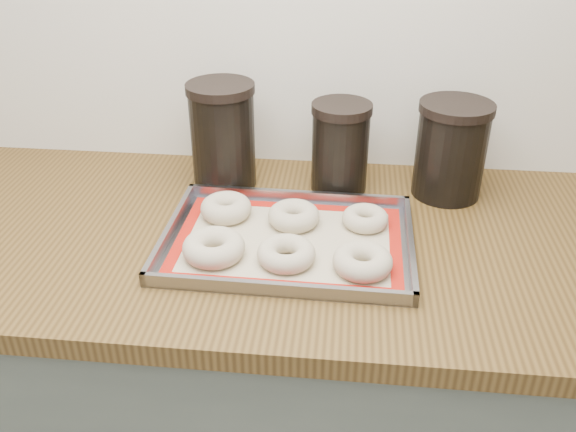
# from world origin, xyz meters

# --- Properties ---
(cabinet) EXTENTS (3.00, 0.65, 0.86)m
(cabinet) POSITION_xyz_m (0.00, 1.68, 0.43)
(cabinet) COLOR #5D6559
(cabinet) RESTS_ON floor
(countertop) EXTENTS (3.06, 0.68, 0.04)m
(countertop) POSITION_xyz_m (0.00, 1.68, 0.88)
(countertop) COLOR brown
(countertop) RESTS_ON cabinet
(baking_tray) EXTENTS (0.46, 0.34, 0.03)m
(baking_tray) POSITION_xyz_m (-0.12, 1.63, 0.91)
(baking_tray) COLOR gray
(baking_tray) RESTS_ON countertop
(baking_mat) EXTENTS (0.42, 0.30, 0.00)m
(baking_mat) POSITION_xyz_m (-0.12, 1.63, 0.90)
(baking_mat) COLOR #C6B793
(baking_mat) RESTS_ON baking_tray
(bagel_front_left) EXTENTS (0.12, 0.12, 0.04)m
(bagel_front_left) POSITION_xyz_m (-0.25, 1.57, 0.92)
(bagel_front_left) COLOR #C5B698
(bagel_front_left) RESTS_ON baking_mat
(bagel_front_mid) EXTENTS (0.12, 0.12, 0.04)m
(bagel_front_mid) POSITION_xyz_m (-0.12, 1.57, 0.92)
(bagel_front_mid) COLOR #C5B698
(bagel_front_mid) RESTS_ON baking_mat
(bagel_front_right) EXTENTS (0.11, 0.11, 0.04)m
(bagel_front_right) POSITION_xyz_m (0.01, 1.56, 0.92)
(bagel_front_right) COLOR #C5B698
(bagel_front_right) RESTS_ON baking_mat
(bagel_back_left) EXTENTS (0.11, 0.11, 0.04)m
(bagel_back_left) POSITION_xyz_m (-0.26, 1.71, 0.92)
(bagel_back_left) COLOR #C5B698
(bagel_back_left) RESTS_ON baking_mat
(bagel_back_mid) EXTENTS (0.13, 0.13, 0.04)m
(bagel_back_mid) POSITION_xyz_m (-0.12, 1.70, 0.92)
(bagel_back_mid) COLOR #C5B698
(bagel_back_mid) RESTS_ON baking_mat
(bagel_back_right) EXTENTS (0.11, 0.11, 0.03)m
(bagel_back_right) POSITION_xyz_m (0.02, 1.71, 0.92)
(bagel_back_right) COLOR #C5B698
(bagel_back_right) RESTS_ON baking_mat
(canister_left) EXTENTS (0.14, 0.14, 0.23)m
(canister_left) POSITION_xyz_m (-0.29, 1.86, 1.01)
(canister_left) COLOR black
(canister_left) RESTS_ON countertop
(canister_mid) EXTENTS (0.13, 0.13, 0.19)m
(canister_mid) POSITION_xyz_m (-0.04, 1.87, 1.00)
(canister_mid) COLOR black
(canister_mid) RESTS_ON countertop
(canister_right) EXTENTS (0.15, 0.15, 0.20)m
(canister_right) POSITION_xyz_m (0.19, 1.87, 1.00)
(canister_right) COLOR black
(canister_right) RESTS_ON countertop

